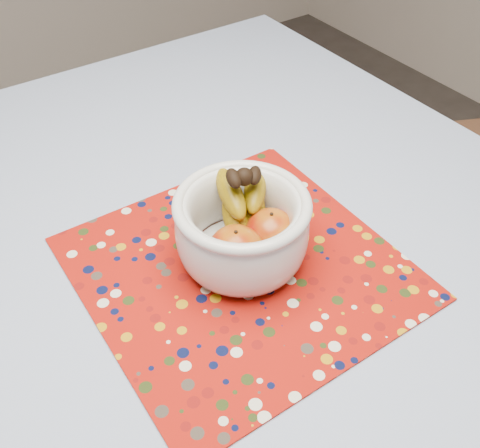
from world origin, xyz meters
The scene contains 4 objects.
table centered at (0.00, 0.00, 0.67)m, with size 1.20×1.20×0.75m.
tablecloth centered at (0.00, 0.00, 0.76)m, with size 1.32×1.32×0.01m, color #6578A9.
placemat centered at (0.08, -0.07, 0.76)m, with size 0.44×0.44×0.00m, color #920F08.
fruit_bowl centered at (0.10, -0.05, 0.83)m, with size 0.20×0.19×0.15m.
Camera 1 is at (-0.24, -0.53, 1.37)m, focal length 42.00 mm.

